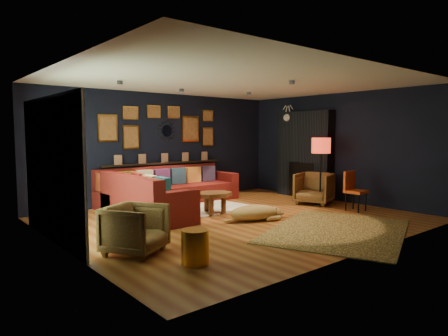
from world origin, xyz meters
TOP-DOWN VIEW (x-y plane):
  - floor at (0.00, 0.00)m, footprint 6.50×6.50m
  - room_walls at (0.00, 0.00)m, footprint 6.50×6.50m
  - sectional at (-0.61, 1.81)m, footprint 3.41×2.69m
  - ledge at (0.00, 2.68)m, footprint 3.20×0.12m
  - gallery_wall at (-0.01, 2.72)m, footprint 3.15×0.04m
  - sunburst_mirror at (0.10, 2.72)m, footprint 0.47×0.16m
  - fireplace at (3.09, 0.90)m, footprint 0.31×1.60m
  - deer_head at (3.14, 1.40)m, footprint 0.50×0.28m
  - sliding_door at (-3.22, 0.60)m, footprint 0.06×2.80m
  - ceiling_spots at (-0.00, 0.80)m, footprint 3.30×2.50m
  - shag_rug at (0.09, 1.27)m, footprint 2.12×1.65m
  - leopard_rug at (0.66, -1.80)m, footprint 3.44×3.00m
  - coffee_table at (-0.09, 0.65)m, footprint 0.98×0.83m
  - pouf at (-1.30, 1.00)m, footprint 0.54×0.54m
  - armchair_left at (-2.55, -0.78)m, footprint 0.97×0.95m
  - armchair_right at (2.45, 0.08)m, footprint 0.95×0.98m
  - gold_stool at (-2.17, -1.66)m, footprint 0.35×0.35m
  - orange_chair at (2.44, -0.94)m, footprint 0.41×0.41m
  - floor_lamp at (2.50, -0.05)m, footprint 0.43×0.43m
  - dog at (0.10, -0.35)m, footprint 1.42×1.03m

SIDE VIEW (x-z plane):
  - floor at x=0.00m, z-range 0.00..0.00m
  - leopard_rug at x=0.66m, z-range 0.00..0.02m
  - shag_rug at x=0.09m, z-range 0.00..0.03m
  - pouf at x=-1.30m, z-range 0.03..0.38m
  - dog at x=0.10m, z-range 0.02..0.42m
  - gold_stool at x=-2.17m, z-range 0.00..0.44m
  - sectional at x=-0.61m, z-range -0.11..0.75m
  - coffee_table at x=-0.09m, z-range 0.15..0.57m
  - armchair_left at x=-2.55m, z-range 0.00..0.74m
  - armchair_right at x=2.45m, z-range 0.00..0.80m
  - orange_chair at x=2.44m, z-range 0.07..0.91m
  - ledge at x=0.00m, z-range 0.90..0.94m
  - fireplace at x=3.09m, z-range -0.08..2.12m
  - sliding_door at x=-3.22m, z-range 0.00..2.20m
  - floor_lamp at x=2.50m, z-range 0.52..2.06m
  - room_walls at x=0.00m, z-range -1.66..4.84m
  - sunburst_mirror at x=0.10m, z-range 1.46..1.93m
  - gallery_wall at x=-0.01m, z-range 1.30..2.32m
  - deer_head at x=3.14m, z-range 1.83..2.28m
  - ceiling_spots at x=0.00m, z-range 2.53..2.59m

